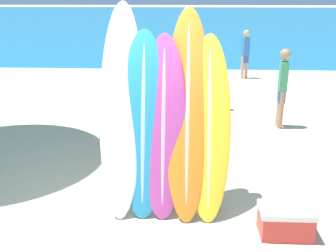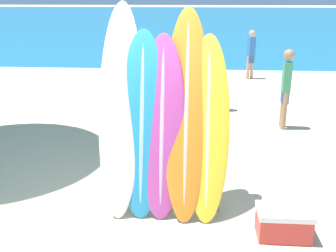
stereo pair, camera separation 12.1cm
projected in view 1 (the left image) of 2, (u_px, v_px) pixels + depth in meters
ground_plane at (140, 222)px, 4.78m from camera, size 160.00×160.00×0.00m
ocean_water at (183, 18)px, 41.49m from camera, size 120.00×60.00×0.01m
surfboard_rack at (165, 177)px, 4.94m from camera, size 1.43×0.04×0.84m
surfboard_slot_0 at (121, 110)px, 4.81m from camera, size 0.54×0.92×2.57m
surfboard_slot_1 at (143, 124)px, 4.79m from camera, size 0.59×0.73×2.25m
surfboard_slot_2 at (163, 127)px, 4.79m from camera, size 0.56×0.74×2.20m
surfboard_slot_3 at (188, 113)px, 4.79m from camera, size 0.56×1.02×2.50m
surfboard_slot_4 at (209, 127)px, 4.78m from camera, size 0.53×0.86×2.19m
person_near_water at (212, 75)px, 9.06m from camera, size 0.23×0.26×1.54m
person_mid_beach at (181, 55)px, 11.58m from camera, size 0.21×0.27×1.60m
person_far_left at (245, 52)px, 12.46m from camera, size 0.26×0.23×1.53m
person_far_right at (282, 85)px, 7.87m from camera, size 0.22×0.27×1.61m
cooler_box at (285, 221)px, 4.49m from camera, size 0.60×0.39×0.35m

